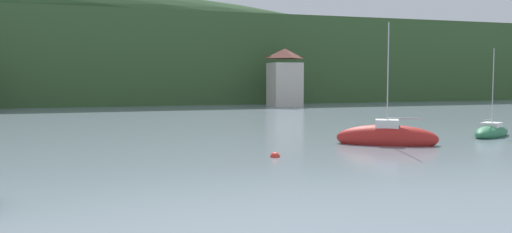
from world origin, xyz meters
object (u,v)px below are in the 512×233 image
object	(u,v)px
shore_building_eastcentral	(285,78)
sailboat_far_3	(491,132)
mooring_buoy_near	(275,157)
sailboat_far_5	(387,138)

from	to	relation	value
shore_building_eastcentral	sailboat_far_3	world-z (taller)	shore_building_eastcentral
shore_building_eastcentral	sailboat_far_3	distance (m)	43.84
mooring_buoy_near	sailboat_far_5	bearing A→B (deg)	18.11
sailboat_far_3	mooring_buoy_near	bearing A→B (deg)	162.91
shore_building_eastcentral	sailboat_far_3	xyz separation A→B (m)	(-1.14, -43.66, -3.86)
shore_building_eastcentral	mooring_buoy_near	xyz separation A→B (m)	(-19.58, -48.20, -4.16)
sailboat_far_5	mooring_buoy_near	size ratio (longest dim) A/B	15.09
sailboat_far_3	sailboat_far_5	size ratio (longest dim) A/B	0.81
sailboat_far_3	sailboat_far_5	xyz separation A→B (m)	(-9.80, -1.72, 0.14)
shore_building_eastcentral	sailboat_far_5	world-z (taller)	shore_building_eastcentral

